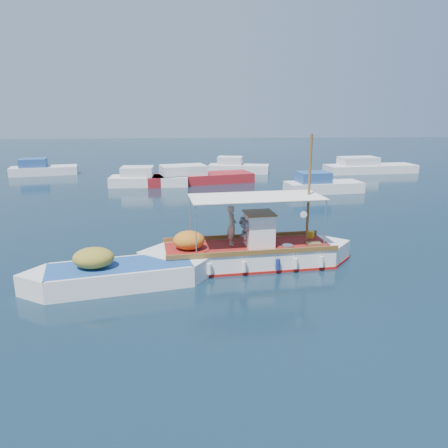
{
  "coord_description": "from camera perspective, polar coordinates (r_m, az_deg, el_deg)",
  "views": [
    {
      "loc": [
        -2.69,
        -16.78,
        6.32
      ],
      "look_at": [
        -1.59,
        0.0,
        1.84
      ],
      "focal_mm": 35.0,
      "sensor_mm": 36.0,
      "label": 1
    }
  ],
  "objects": [
    {
      "name": "dinghy",
      "position": [
        16.57,
        -13.63,
        -6.6
      ],
      "size": [
        6.94,
        3.14,
        1.74
      ],
      "rotation": [
        0.0,
        0.0,
        0.23
      ],
      "color": "white",
      "rests_on": "ground"
    },
    {
      "name": "bg_boat_far_n",
      "position": [
        44.4,
        1.7,
        7.36
      ],
      "size": [
        6.25,
        3.17,
        1.8
      ],
      "rotation": [
        0.0,
        0.0,
        -0.2
      ],
      "color": "silver",
      "rests_on": "ground"
    },
    {
      "name": "bg_boat_e",
      "position": [
        46.62,
        18.25,
        6.98
      ],
      "size": [
        9.39,
        3.6,
        1.8
      ],
      "rotation": [
        0.0,
        0.0,
        0.11
      ],
      "color": "silver",
      "rests_on": "ground"
    },
    {
      "name": "bg_boat_ne",
      "position": [
        34.67,
        12.6,
        4.87
      ],
      "size": [
        6.11,
        2.98,
        1.8
      ],
      "rotation": [
        0.0,
        0.0,
        0.14
      ],
      "color": "silver",
      "rests_on": "ground"
    },
    {
      "name": "ground",
      "position": [
        18.13,
        5.06,
        -5.56
      ],
      "size": [
        160.0,
        160.0,
        0.0
      ],
      "primitive_type": "plane",
      "color": "black",
      "rests_on": "ground"
    },
    {
      "name": "bg_boat_n",
      "position": [
        38.12,
        -3.71,
        6.08
      ],
      "size": [
        9.73,
        5.1,
        1.8
      ],
      "rotation": [
        0.0,
        0.0,
        0.26
      ],
      "color": "maroon",
      "rests_on": "ground"
    },
    {
      "name": "bg_boat_nw",
      "position": [
        37.35,
        -10.04,
        5.7
      ],
      "size": [
        6.46,
        2.41,
        1.8
      ],
      "rotation": [
        0.0,
        0.0,
        0.0
      ],
      "color": "silver",
      "rests_on": "ground"
    },
    {
      "name": "fishing_caique",
      "position": [
        18.14,
        2.98,
        -3.86
      ],
      "size": [
        8.98,
        3.13,
        5.51
      ],
      "rotation": [
        0.0,
        0.0,
        0.11
      ],
      "color": "white",
      "rests_on": "ground"
    },
    {
      "name": "bg_boat_far_w",
      "position": [
        46.46,
        -22.69,
        6.56
      ],
      "size": [
        6.53,
        3.65,
        1.8
      ],
      "rotation": [
        0.0,
        0.0,
        0.23
      ],
      "color": "silver",
      "rests_on": "ground"
    }
  ]
}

